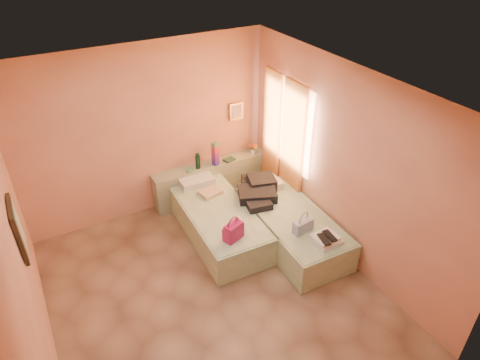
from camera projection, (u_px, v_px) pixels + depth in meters
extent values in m
plane|color=#9D7C5E|center=(214.00, 293.00, 5.72)|extent=(4.50, 4.50, 0.00)
cube|color=tan|center=(147.00, 133.00, 6.61)|extent=(4.00, 0.02, 2.80)
cube|color=tan|center=(24.00, 269.00, 4.15)|extent=(0.02, 4.50, 2.80)
cube|color=tan|center=(344.00, 167.00, 5.77)|extent=(0.02, 4.50, 2.80)
cube|color=white|center=(205.00, 95.00, 4.20)|extent=(4.00, 4.50, 0.02)
cube|color=#FFC59E|center=(290.00, 125.00, 6.63)|extent=(0.02, 1.10, 1.40)
cube|color=orange|center=(292.00, 149.00, 6.69)|extent=(0.05, 0.55, 2.20)
cube|color=orange|center=(272.00, 134.00, 7.13)|extent=(0.05, 0.45, 2.20)
cube|color=black|center=(18.00, 229.00, 4.35)|extent=(0.04, 0.50, 0.60)
cube|color=gold|center=(236.00, 111.00, 7.20)|extent=(0.25, 0.04, 0.30)
cube|color=#92A082|center=(211.00, 180.00, 7.48)|extent=(2.05, 0.30, 0.65)
cube|color=#B6D2A9|center=(219.00, 222.00, 6.60)|extent=(0.97, 2.03, 0.50)
cube|color=#B6D2A9|center=(291.00, 228.00, 6.49)|extent=(0.97, 2.03, 0.50)
cylinder|color=#133422|center=(198.00, 161.00, 7.10)|extent=(0.09, 0.09, 0.28)
cube|color=#9D1354|center=(215.00, 154.00, 7.17)|extent=(0.12, 0.12, 0.41)
cylinder|color=#4D8E72|center=(190.00, 170.00, 7.09)|extent=(0.16, 0.16, 0.03)
cube|color=#284C35|center=(229.00, 160.00, 7.39)|extent=(0.21, 0.18, 0.03)
cube|color=silver|center=(253.00, 148.00, 7.55)|extent=(0.19, 0.19, 0.23)
cube|color=#9D1354|center=(233.00, 231.00, 5.83)|extent=(0.32, 0.24, 0.26)
cube|color=tan|center=(210.00, 192.00, 6.80)|extent=(0.37, 0.32, 0.06)
cube|color=black|center=(260.00, 192.00, 6.69)|extent=(0.80, 0.80, 0.19)
cube|color=#385788|center=(303.00, 226.00, 5.98)|extent=(0.30, 0.15, 0.19)
cube|color=white|center=(327.00, 239.00, 5.81)|extent=(0.35, 0.30, 0.10)
cube|color=black|center=(327.00, 238.00, 5.74)|extent=(0.23, 0.27, 0.03)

